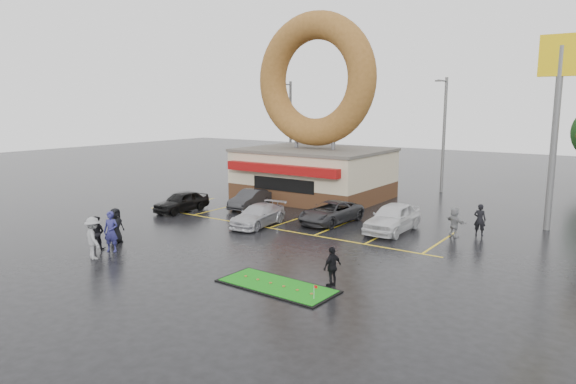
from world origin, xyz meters
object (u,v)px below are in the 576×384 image
Objects in this scene: car_silver at (258,215)px; dumpster at (258,186)px; person_cameraman at (332,267)px; car_black at (182,201)px; car_white at (393,218)px; streetlight_mid at (444,132)px; donut_shop at (314,138)px; streetlight_left at (290,128)px; shell_sign at (558,96)px; person_blue at (111,232)px; putting_green at (277,286)px; car_grey at (331,212)px; car_dgrey at (250,199)px.

car_silver is 2.32× the size of dumpster.
car_silver is 10.62m from person_cameraman.
person_cameraman reaches higher than car_black.
streetlight_mid is at bearing 98.36° from car_white.
car_black is (-4.40, -9.24, -3.79)m from donut_shop.
streetlight_left is at bearing 100.02° from car_black.
person_blue is (-16.31, -16.66, -6.41)m from shell_sign.
streetlight_mid is 15.19m from dumpster.
car_white is at bearing 89.45° from putting_green.
car_grey is 2.53× the size of dumpster.
streetlight_mid is (14.00, 1.00, 0.00)m from streetlight_left.
dumpster is at bearing 156.62° from car_grey.
dumpster is 0.38× the size of putting_green.
streetlight_mid reaches higher than car_grey.
donut_shop is 6.95× the size of person_blue.
person_cameraman is at bearing -22.40° from car_black.
dumpster is at bearing -72.68° from streetlight_left.
person_blue is at bearing -176.25° from putting_green.
car_grey is at bearing -38.39° from dumpster.
car_black is 2.03× the size of person_blue.
streetlight_left is 4.63× the size of person_blue.
car_black is 13.81m from car_white.
donut_shop is at bearing 97.92° from car_silver.
shell_sign is 1.18× the size of streetlight_mid.
car_grey is (6.65, -0.64, 0.01)m from car_dgrey.
putting_green is at bearing -22.03° from person_blue.
car_grey is at bearing -12.72° from car_dgrey.
car_black is 9.35m from person_blue.
car_black is at bearing -157.95° from shell_sign.
car_grey is 0.98× the size of car_white.
person_blue is (-5.54, -11.17, 0.34)m from car_grey.
putting_green is at bearing -54.24° from car_dgrey.
dumpster is (-3.08, 4.75, 0.02)m from car_dgrey.
person_blue reaches higher than car_grey.
car_white reaches higher than putting_green.
car_silver is (-4.86, -17.42, -4.17)m from streetlight_mid.
dumpster reaches higher than car_silver.
car_black is (-11.40, -17.18, -4.11)m from streetlight_mid.
streetlight_mid is at bearing 69.60° from car_silver.
donut_shop is 11.72m from car_white.
shell_sign is 23.01m from car_black.
person_blue is 1.24× the size of person_cameraman.
streetlight_left is 1.88× the size of putting_green.
shell_sign is at bearing -3.47° from donut_shop.
car_white reaches higher than car_silver.
car_silver is at bearing -61.07° from dumpster.
donut_shop is 9.87m from streetlight_left.
putting_green is (13.51, -15.95, -0.61)m from dumpster.
person_cameraman is (1.59, -9.36, -0.01)m from car_white.
streetlight_mid is at bearing 28.71° from dumpster.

